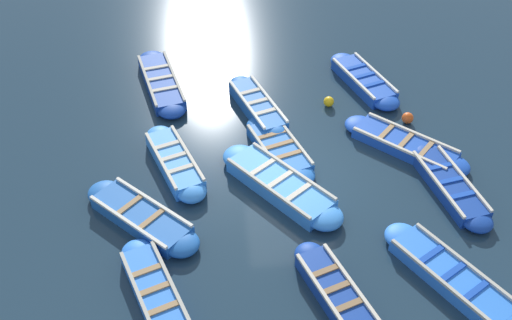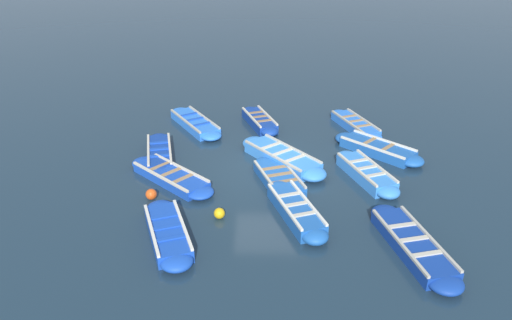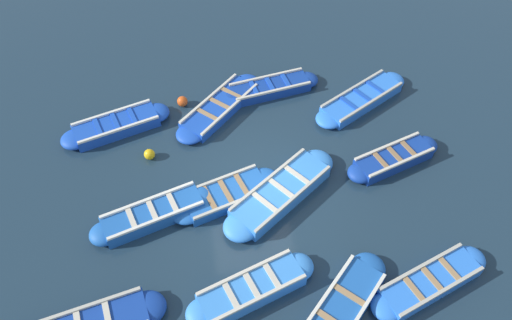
% 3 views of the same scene
% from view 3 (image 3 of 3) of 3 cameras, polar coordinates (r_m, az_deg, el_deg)
% --- Properties ---
extents(ground_plane, '(120.00, 120.00, 0.00)m').
position_cam_3_polar(ground_plane, '(14.15, -0.48, -3.25)').
color(ground_plane, '#1C303F').
extents(boat_end_of_row, '(3.78, 3.25, 0.47)m').
position_cam_3_polar(boat_end_of_row, '(13.81, 2.84, -3.77)').
color(boat_end_of_row, '#3884E0').
rests_on(boat_end_of_row, ground).
extents(boat_stern_in, '(3.51, 1.81, 0.46)m').
position_cam_3_polar(boat_stern_in, '(13.64, -11.66, -6.13)').
color(boat_stern_in, '#1E59AD').
rests_on(boat_stern_in, ground).
extents(boat_far_corner, '(3.40, 1.92, 0.37)m').
position_cam_3_polar(boat_far_corner, '(13.83, -3.44, -4.02)').
color(boat_far_corner, '#1E59AD').
rests_on(boat_far_corner, ground).
extents(boat_drifting, '(3.54, 1.44, 0.39)m').
position_cam_3_polar(boat_drifting, '(16.88, 1.59, 8.22)').
color(boat_drifting, navy).
rests_on(boat_drifting, ground).
extents(boat_near_quay, '(3.72, 2.71, 0.39)m').
position_cam_3_polar(boat_near_quay, '(16.82, 11.95, 6.83)').
color(boat_near_quay, blue).
rests_on(boat_near_quay, ground).
extents(boat_outer_left, '(3.15, 3.21, 0.42)m').
position_cam_3_polar(boat_outer_left, '(12.21, 9.57, -16.66)').
color(boat_outer_left, '#1E59AD').
rests_on(boat_outer_left, ground).
extents(boat_broadside, '(3.27, 3.39, 0.37)m').
position_cam_3_polar(boat_broadside, '(16.24, -4.16, 6.05)').
color(boat_broadside, '#1947B7').
rests_on(boat_broadside, ground).
extents(boat_alongside, '(3.43, 1.91, 0.39)m').
position_cam_3_polar(boat_alongside, '(13.08, 19.26, -13.04)').
color(boat_alongside, blue).
rests_on(boat_alongside, ground).
extents(boat_centre, '(3.54, 1.92, 0.43)m').
position_cam_3_polar(boat_centre, '(16.15, -15.67, 3.81)').
color(boat_centre, '#1947B7').
rests_on(boat_centre, ground).
extents(boat_outer_right, '(3.42, 1.88, 0.46)m').
position_cam_3_polar(boat_outer_right, '(12.26, -0.50, -14.56)').
color(boat_outer_right, '#3884E0').
rests_on(boat_outer_right, ground).
extents(boat_bow_out, '(3.17, 1.72, 0.44)m').
position_cam_3_polar(boat_bow_out, '(15.15, 15.43, 0.14)').
color(boat_bow_out, navy).
rests_on(boat_bow_out, ground).
extents(buoy_orange_near, '(0.32, 0.32, 0.32)m').
position_cam_3_polar(buoy_orange_near, '(15.09, -12.08, 0.64)').
color(buoy_orange_near, '#EAB214').
rests_on(buoy_orange_near, ground).
extents(buoy_yellow_far, '(0.34, 0.34, 0.34)m').
position_cam_3_polar(buoy_yellow_far, '(16.55, -8.41, 6.65)').
color(buoy_yellow_far, '#E05119').
rests_on(buoy_yellow_far, ground).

